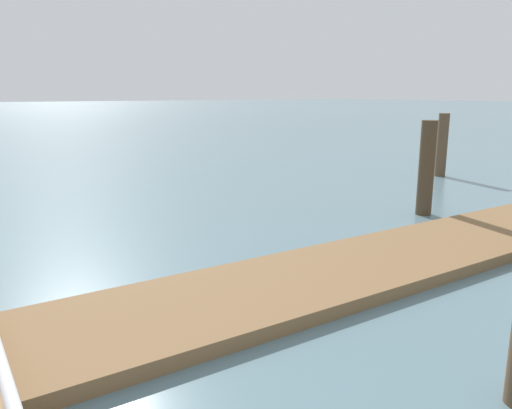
{
  "coord_description": "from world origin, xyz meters",
  "views": [
    {
      "loc": [
        -3.3,
        6.46,
        2.64
      ],
      "look_at": [
        1.03,
        13.07,
        0.86
      ],
      "focal_mm": 35.02,
      "sensor_mm": 36.0,
      "label": 1
    }
  ],
  "objects": [
    {
      "name": "ground_plane",
      "position": [
        0.0,
        20.0,
        0.0
      ],
      "size": [
        300.0,
        300.0,
        0.0
      ],
      "primitive_type": "plane",
      "color": "slate"
    },
    {
      "name": "floating_dock",
      "position": [
        4.09,
        11.53,
        0.09
      ],
      "size": [
        15.17,
        2.0,
        0.18
      ],
      "primitive_type": "cube",
      "color": "olive",
      "rests_on": "ground_plane"
    },
    {
      "name": "dock_piling_4",
      "position": [
        5.7,
        13.43,
        1.03
      ],
      "size": [
        0.34,
        0.34,
        2.06
      ],
      "primitive_type": "cylinder",
      "color": "#473826",
      "rests_on": "ground_plane"
    },
    {
      "name": "dock_piling_3",
      "position": [
        10.42,
        16.56,
        1.0
      ],
      "size": [
        0.33,
        0.33,
        2.0
      ],
      "primitive_type": "cylinder",
      "color": "brown",
      "rests_on": "ground_plane"
    }
  ]
}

